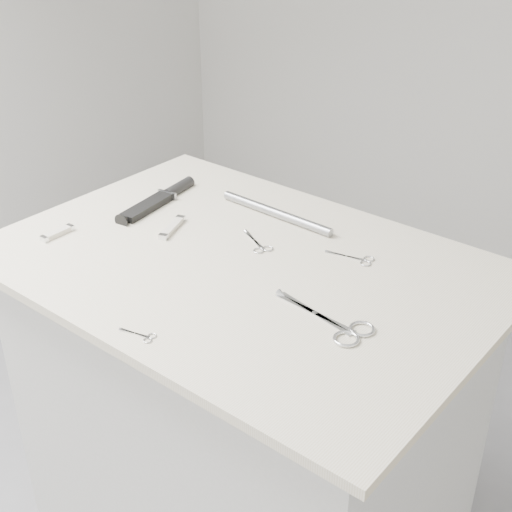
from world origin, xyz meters
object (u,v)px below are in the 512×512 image
Objects in this scene: large_shears at (340,326)px; pocket_knife_a at (172,227)px; metal_rail at (276,213)px; plinth at (244,438)px; embroidery_scissors_a at (357,259)px; pocket_knife_b at (58,233)px; sheathed_knife at (162,198)px; tiny_scissors at (142,336)px; embroidery_scissors_b at (259,245)px.

pocket_knife_a is at bearing 177.89° from large_shears.
pocket_knife_a is at bearing -125.36° from metal_rail.
pocket_knife_a is at bearing 176.92° from plinth.
metal_rail reaches higher than embroidery_scissors_a.
metal_rail is (0.31, 0.36, 0.00)m from pocket_knife_b.
sheathed_knife is at bearing 33.17° from pocket_knife_a.
pocket_knife_a reaches higher than pocket_knife_b.
tiny_scissors is 0.39m from pocket_knife_a.
pocket_knife_b is (-0.17, -0.17, -0.00)m from pocket_knife_a.
embroidery_scissors_b is at bearing -57.71° from pocket_knife_b.
sheathed_knife is (-0.33, 0.10, 0.48)m from plinth.
metal_rail is at bearing 109.68° from plinth.
embroidery_scissors_b is at bearing -103.01° from sheathed_knife.
pocket_knife_a reaches higher than embroidery_scissors_b.
plinth is at bearing -150.92° from embroidery_scissors_a.
plinth is at bearing -114.88° from sheathed_knife.
pocket_knife_a is at bearing -172.15° from embroidery_scissors_a.
embroidery_scissors_a is at bearing 122.32° from large_shears.
tiny_scissors is at bearing -163.56° from pocket_knife_a.
tiny_scissors is 0.23× the size of metal_rail.
plinth is 9.02× the size of embroidery_scissors_b.
pocket_knife_a is (-0.48, 0.08, 0.00)m from large_shears.
pocket_knife_b is at bearing -130.04° from metal_rail.
sheathed_knife reaches higher than large_shears.
sheathed_knife reaches higher than embroidery_scissors_b.
tiny_scissors is at bearing -145.95° from sheathed_knife.
pocket_knife_b is at bearing -120.84° from embroidery_scissors_b.
sheathed_knife is at bearing 163.27° from plinth.
sheathed_knife reaches higher than tiny_scissors.
sheathed_knife is 0.28m from metal_rail.
large_shears is at bearing 29.66° from tiny_scissors.
large_shears is 0.49m from pocket_knife_a.
sheathed_knife is (-0.31, 0.03, 0.01)m from embroidery_scissors_b.
embroidery_scissors_b is 1.27× the size of pocket_knife_b.
large_shears is at bearing -13.83° from plinth.
tiny_scissors is (-0.14, -0.45, -0.00)m from embroidery_scissors_a.
pocket_knife_b is 0.26× the size of metal_rail.
sheathed_knife is at bearing 171.74° from large_shears.
pocket_knife_b reaches higher than tiny_scissors.
embroidery_scissors_b is at bearing 103.11° from plinth.
large_shears reaches higher than embroidery_scissors_a.
plinth is at bearing -70.32° from metal_rail.
pocket_knife_b reaches higher than large_shears.
embroidery_scissors_b is 0.14m from metal_rail.
sheathed_knife is (-0.36, 0.40, 0.01)m from tiny_scissors.
tiny_scissors is (-0.24, -0.23, -0.00)m from large_shears.
metal_rail is at bearing -76.44° from sheathed_knife.
plinth is 0.59m from sheathed_knife.
plinth is 11.49× the size of pocket_knife_b.
pocket_knife_a is at bearing 113.69° from tiny_scissors.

